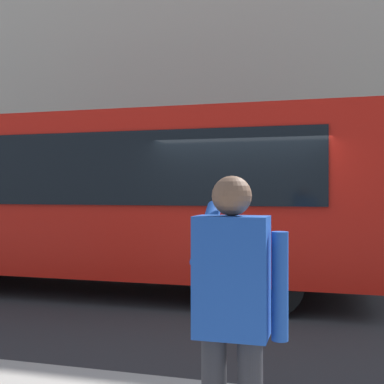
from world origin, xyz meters
name	(u,v)px	position (x,y,z in m)	size (l,w,h in m)	color
ground_plane	(248,305)	(0.00, 0.00, 0.00)	(60.00, 60.00, 0.00)	#2B2B2D
building_facade_far	(286,43)	(-0.02, -6.80, 5.99)	(28.00, 1.55, 12.00)	beige
red_bus	(106,195)	(2.62, -0.51, 1.68)	(9.05, 2.54, 3.08)	red
pedestrian_photographer	(233,305)	(-0.69, 4.92, 1.14)	(0.53, 0.52, 1.70)	#2D2D33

